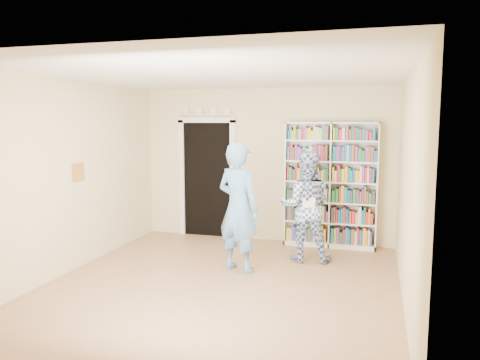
# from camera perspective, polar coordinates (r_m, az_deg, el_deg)

# --- Properties ---
(floor) EXTENTS (5.00, 5.00, 0.00)m
(floor) POSITION_cam_1_polar(r_m,az_deg,el_deg) (6.26, -2.34, -12.70)
(floor) COLOR #966A48
(floor) RESTS_ON ground
(ceiling) EXTENTS (5.00, 5.00, 0.00)m
(ceiling) POSITION_cam_1_polar(r_m,az_deg,el_deg) (5.91, -2.48, 12.71)
(ceiling) COLOR white
(ceiling) RESTS_ON wall_back
(wall_back) EXTENTS (4.50, 0.00, 4.50)m
(wall_back) POSITION_cam_1_polar(r_m,az_deg,el_deg) (8.33, 3.12, 1.82)
(wall_back) COLOR beige
(wall_back) RESTS_ON floor
(wall_left) EXTENTS (0.00, 5.00, 5.00)m
(wall_left) POSITION_cam_1_polar(r_m,az_deg,el_deg) (6.99, -20.16, 0.34)
(wall_left) COLOR beige
(wall_left) RESTS_ON floor
(wall_right) EXTENTS (0.00, 5.00, 5.00)m
(wall_right) POSITION_cam_1_polar(r_m,az_deg,el_deg) (5.64, 19.80, -1.19)
(wall_right) COLOR beige
(wall_right) RESTS_ON floor
(bookshelf) EXTENTS (1.54, 0.29, 2.11)m
(bookshelf) POSITION_cam_1_polar(r_m,az_deg,el_deg) (8.02, 10.98, -0.54)
(bookshelf) COLOR white
(bookshelf) RESTS_ON floor
(doorway) EXTENTS (1.10, 0.08, 2.43)m
(doorway) POSITION_cam_1_polar(r_m,az_deg,el_deg) (8.64, -4.03, 0.87)
(doorway) COLOR black
(doorway) RESTS_ON floor
(wall_art) EXTENTS (0.03, 0.25, 0.25)m
(wall_art) POSITION_cam_1_polar(r_m,az_deg,el_deg) (7.13, -19.09, 0.92)
(wall_art) COLOR brown
(wall_art) RESTS_ON wall_left
(man_blue) EXTENTS (0.78, 0.65, 1.84)m
(man_blue) POSITION_cam_1_polar(r_m,az_deg,el_deg) (6.61, -0.20, -3.36)
(man_blue) COLOR #558ABE
(man_blue) RESTS_ON floor
(man_plaid) EXTENTS (0.89, 0.73, 1.68)m
(man_plaid) POSITION_cam_1_polar(r_m,az_deg,el_deg) (7.18, 8.02, -3.22)
(man_plaid) COLOR #2C4889
(man_plaid) RESTS_ON floor
(paper_sheet) EXTENTS (0.18, 0.06, 0.26)m
(paper_sheet) POSITION_cam_1_polar(r_m,az_deg,el_deg) (6.93, 8.39, -3.20)
(paper_sheet) COLOR white
(paper_sheet) RESTS_ON man_plaid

